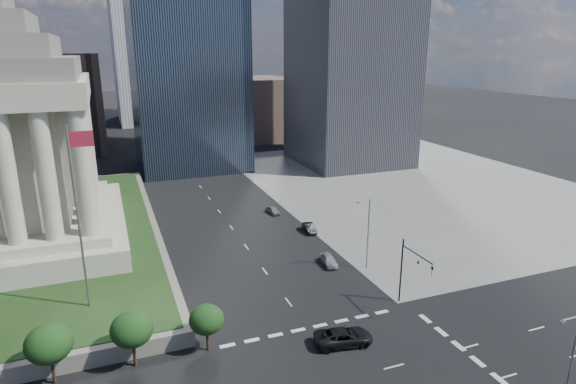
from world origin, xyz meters
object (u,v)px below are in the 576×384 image
parked_sedan_mid (309,228)px  parked_sedan_far (273,210)px  parked_sedan_near (329,260)px  traffic_signal_ne (411,267)px  pickup_truck (344,337)px  street_lamp_south (570,363)px  flagpole (79,209)px  street_lamp_north (367,229)px

parked_sedan_mid → parked_sedan_far: parked_sedan_mid is taller
parked_sedan_near → parked_sedan_mid: (2.50, 12.64, -0.03)m
parked_sedan_near → parked_sedan_far: bearing=98.4°
traffic_signal_ne → pickup_truck: (-10.31, -3.70, -4.41)m
street_lamp_south → pickup_truck: size_ratio=1.66×
parked_sedan_near → pickup_truck: bearing=-102.7°
traffic_signal_ne → parked_sedan_near: traffic_signal_ne is taller
pickup_truck → parked_sedan_far: bearing=0.4°
parked_sedan_mid → parked_sedan_far: bearing=110.0°
parked_sedan_far → parked_sedan_near: bearing=-96.1°
traffic_signal_ne → parked_sedan_far: 38.04m
parked_sedan_far → pickup_truck: bearing=-105.5°
flagpole → parked_sedan_mid: 39.14m
flagpole → traffic_signal_ne: size_ratio=2.50×
street_lamp_north → parked_sedan_far: bearing=99.3°
street_lamp_north → parked_sedan_near: (-4.33, 2.69, -4.93)m
traffic_signal_ne → pickup_truck: traffic_signal_ne is taller
traffic_signal_ne → pickup_truck: bearing=-160.3°
flagpole → parked_sedan_mid: flagpole is taller
flagpole → traffic_signal_ne: 36.69m
flagpole → street_lamp_south: size_ratio=2.00×
flagpole → parked_sedan_far: bearing=41.5°
parked_sedan_near → parked_sedan_mid: size_ratio=1.01×
traffic_signal_ne → pickup_truck: 11.81m
traffic_signal_ne → flagpole: bearing=163.3°
traffic_signal_ne → parked_sedan_mid: traffic_signal_ne is taller
street_lamp_south → parked_sedan_far: street_lamp_south is taller
flagpole → parked_sedan_mid: bearing=26.1°
street_lamp_north → flagpole: bearing=-178.4°
traffic_signal_ne → parked_sedan_near: size_ratio=1.86×
traffic_signal_ne → street_lamp_north: bearing=85.8°
street_lamp_north → pickup_truck: street_lamp_north is taller
parked_sedan_near → parked_sedan_mid: bearing=87.2°
pickup_truck → parked_sedan_mid: pickup_truck is taller
parked_sedan_near → parked_sedan_far: (0.00, 23.61, -0.09)m
street_lamp_north → parked_sedan_near: size_ratio=2.32×
parked_sedan_mid → pickup_truck: bearing=-99.9°
street_lamp_south → parked_sedan_mid: (-1.83, 46.33, -4.96)m
pickup_truck → parked_sedan_near: size_ratio=1.40×
pickup_truck → parked_sedan_far: size_ratio=1.60×
street_lamp_north → pickup_truck: 19.30m
traffic_signal_ne → parked_sedan_mid: size_ratio=1.88×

